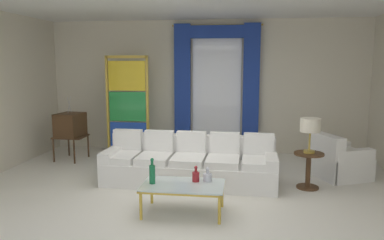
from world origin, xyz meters
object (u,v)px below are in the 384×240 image
object	(u,v)px
round_side_table	(308,167)
coffee_table	(183,187)
vintage_tv	(70,126)
peacock_figurine	(141,152)
couch_white_long	(190,165)
table_lamp_brass	(310,127)
stained_glass_divider	(128,109)
bottle_amber_squat	(196,176)
bottle_crystal_tall	(152,173)
bottle_blue_decanter	(207,176)
armchair_white	(338,162)

from	to	relation	value
round_side_table	coffee_table	bearing A→B (deg)	-144.92
vintage_tv	peacock_figurine	bearing A→B (deg)	0.39
couch_white_long	peacock_figurine	distance (m)	1.68
round_side_table	table_lamp_brass	xyz separation A→B (m)	(0.00, 0.00, 0.67)
peacock_figurine	round_side_table	world-z (taller)	round_side_table
stained_glass_divider	bottle_amber_squat	bearing A→B (deg)	-56.74
coffee_table	stained_glass_divider	xyz separation A→B (m)	(-1.72, 3.00, 0.69)
coffee_table	table_lamp_brass	size ratio (longest dim) A/B	1.95
couch_white_long	vintage_tv	xyz separation A→B (m)	(-2.73, 1.17, 0.42)
vintage_tv	stained_glass_divider	distance (m)	1.25
coffee_table	vintage_tv	bearing A→B (deg)	138.29
couch_white_long	bottle_crystal_tall	world-z (taller)	couch_white_long
bottle_blue_decanter	stained_glass_divider	world-z (taller)	stained_glass_divider
bottle_amber_squat	round_side_table	bearing A→B (deg)	34.32
bottle_amber_squat	stained_glass_divider	size ratio (longest dim) A/B	0.10
bottle_crystal_tall	peacock_figurine	distance (m)	2.72
couch_white_long	coffee_table	distance (m)	1.36
vintage_tv	round_side_table	xyz separation A→B (m)	(4.69, -1.21, -0.37)
coffee_table	stained_glass_divider	world-z (taller)	stained_glass_divider
armchair_white	table_lamp_brass	bearing A→B (deg)	-133.04
couch_white_long	bottle_crystal_tall	distance (m)	1.43
bottle_blue_decanter	stained_glass_divider	size ratio (longest dim) A/B	0.09
bottle_blue_decanter	couch_white_long	bearing A→B (deg)	109.63
coffee_table	armchair_white	size ratio (longest dim) A/B	1.04
couch_white_long	table_lamp_brass	world-z (taller)	table_lamp_brass
armchair_white	coffee_table	bearing A→B (deg)	-141.52
coffee_table	peacock_figurine	bearing A→B (deg)	117.06
couch_white_long	armchair_white	distance (m)	2.66
couch_white_long	coffee_table	world-z (taller)	couch_white_long
bottle_blue_decanter	bottle_amber_squat	world-z (taller)	bottle_amber_squat
peacock_figurine	round_side_table	xyz separation A→B (m)	(3.15, -1.22, 0.14)
stained_glass_divider	peacock_figurine	size ratio (longest dim) A/B	3.67
bottle_crystal_tall	peacock_figurine	xyz separation A→B (m)	(-0.87, 2.55, -0.34)
bottle_blue_decanter	bottle_crystal_tall	xyz separation A→B (m)	(-0.74, -0.21, 0.08)
bottle_crystal_tall	stained_glass_divider	xyz separation A→B (m)	(-1.29, 3.02, 0.50)
peacock_figurine	couch_white_long	bearing A→B (deg)	-44.78
vintage_tv	round_side_table	size ratio (longest dim) A/B	2.26
coffee_table	bottle_crystal_tall	bearing A→B (deg)	-176.88
coffee_table	bottle_blue_decanter	bearing A→B (deg)	30.13
couch_white_long	table_lamp_brass	bearing A→B (deg)	-1.24
bottle_blue_decanter	vintage_tv	distance (m)	3.93
bottle_blue_decanter	vintage_tv	world-z (taller)	vintage_tv
bottle_amber_squat	peacock_figurine	distance (m)	2.81
bottle_blue_decanter	table_lamp_brass	xyz separation A→B (m)	(1.55, 1.12, 0.55)
bottle_amber_squat	table_lamp_brass	size ratio (longest dim) A/B	0.39
couch_white_long	bottle_crystal_tall	xyz separation A→B (m)	(-0.32, -1.37, 0.25)
armchair_white	bottle_crystal_tall	bearing A→B (deg)	-145.50
bottle_blue_decanter	armchair_white	distance (m)	2.82
stained_glass_divider	table_lamp_brass	size ratio (longest dim) A/B	3.86
bottle_amber_squat	bottle_blue_decanter	bearing A→B (deg)	14.17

